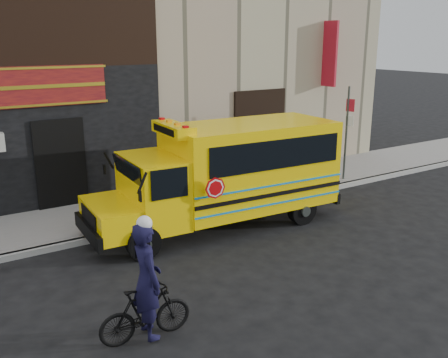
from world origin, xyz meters
name	(u,v)px	position (x,y,z in m)	size (l,w,h in m)	color
ground	(259,249)	(0.00, 0.00, 0.00)	(120.00, 120.00, 0.00)	black
curb	(205,215)	(0.00, 2.60, 0.07)	(40.00, 0.20, 0.15)	#9F9F99
sidewalk	(180,201)	(0.00, 4.10, 0.07)	(40.00, 3.00, 0.15)	gray
building	(97,5)	(-0.04, 10.45, 6.13)	(20.00, 10.70, 12.00)	tan
school_bus	(229,171)	(0.27, 1.78, 1.51)	(7.00, 2.52, 2.92)	black
sign_pole	(347,131)	(5.91, 3.01, 1.85)	(0.13, 0.28, 3.37)	#404843
bicycle	(145,313)	(-3.86, -2.00, 0.48)	(0.45, 1.60, 0.96)	black
cyclist	(147,283)	(-3.79, -1.96, 1.02)	(0.74, 0.49, 2.03)	black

